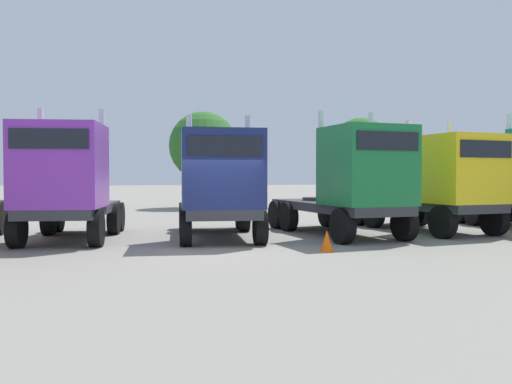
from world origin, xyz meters
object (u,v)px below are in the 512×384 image
at_px(semi_truck_purple, 65,181).
at_px(semi_truck_navy, 220,185).
at_px(traffic_cone_near, 327,241).
at_px(semi_truck_yellow, 444,182).
at_px(semi_truck_green, 354,182).

distance_m(semi_truck_purple, semi_truck_navy, 4.71).
bearing_deg(semi_truck_purple, traffic_cone_near, 69.65).
relative_size(semi_truck_yellow, traffic_cone_near, 11.24).
height_order(semi_truck_yellow, traffic_cone_near, semi_truck_yellow).
bearing_deg(semi_truck_green, semi_truck_navy, -101.56).
bearing_deg(traffic_cone_near, semi_truck_purple, 154.28).
height_order(semi_truck_navy, semi_truck_green, semi_truck_green).
relative_size(semi_truck_purple, semi_truck_green, 0.89).
relative_size(semi_truck_purple, semi_truck_navy, 0.93).
bearing_deg(semi_truck_purple, semi_truck_yellow, 95.90).
xyz_separation_m(semi_truck_yellow, traffic_cone_near, (-5.57, -3.57, -1.53)).
distance_m(semi_truck_purple, semi_truck_green, 9.11).
xyz_separation_m(semi_truck_purple, semi_truck_green, (9.08, -0.64, -0.04)).
bearing_deg(semi_truck_navy, semi_truck_yellow, 97.22).
distance_m(semi_truck_navy, traffic_cone_near, 4.20).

